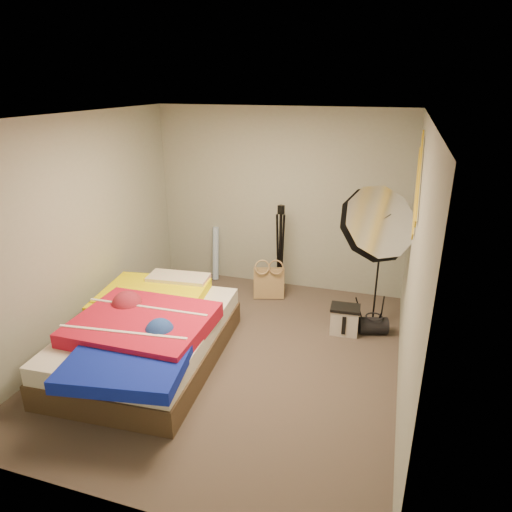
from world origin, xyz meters
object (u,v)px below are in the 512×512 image
at_px(tote_bag, 269,283).
at_px(camera_tripod, 280,244).
at_px(duffel_bag, 373,326).
at_px(camera_case, 345,321).
at_px(bed, 147,335).
at_px(photo_umbrella, 376,225).
at_px(wrapping_roll, 216,253).

relative_size(tote_bag, camera_tripod, 0.33).
bearing_deg(duffel_bag, camera_case, 179.03).
xyz_separation_m(bed, photo_umbrella, (2.16, 1.34, 1.01)).
height_order(tote_bag, photo_umbrella, photo_umbrella).
distance_m(photo_umbrella, camera_tripod, 1.56).
xyz_separation_m(tote_bag, camera_tripod, (0.10, 0.20, 0.52)).
distance_m(tote_bag, wrapping_roll, 1.04).
distance_m(tote_bag, photo_umbrella, 1.83).
height_order(tote_bag, bed, bed).
bearing_deg(photo_umbrella, duffel_bag, -30.29).
bearing_deg(duffel_bag, camera_tripod, 133.82).
bearing_deg(duffel_bag, tote_bag, 142.11).
relative_size(camera_case, camera_tripod, 0.25).
distance_m(bed, camera_tripod, 2.28).
bearing_deg(camera_tripod, photo_umbrella, -29.76).
distance_m(duffel_bag, photo_umbrella, 1.22).
bearing_deg(camera_case, bed, -151.12).
xyz_separation_m(wrapping_roll, bed, (0.14, -2.25, -0.09)).
height_order(duffel_bag, photo_umbrella, photo_umbrella).
distance_m(wrapping_roll, duffel_bag, 2.59).
distance_m(bed, photo_umbrella, 2.73).
bearing_deg(camera_tripod, wrapping_roll, 169.46).
height_order(camera_case, duffel_bag, camera_case).
relative_size(camera_case, photo_umbrella, 0.17).
bearing_deg(tote_bag, camera_case, -46.97).
relative_size(wrapping_roll, camera_tripod, 0.62).
relative_size(tote_bag, duffel_bag, 1.26).
bearing_deg(photo_umbrella, tote_bag, 159.12).
distance_m(camera_case, bed, 2.26).
xyz_separation_m(duffel_bag, bed, (-2.25, -1.28, 0.21)).
bearing_deg(photo_umbrella, camera_tripod, 150.24).
xyz_separation_m(wrapping_roll, photo_umbrella, (2.30, -0.91, 0.92)).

